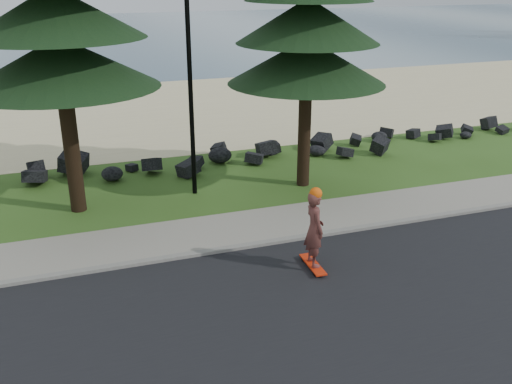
% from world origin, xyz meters
% --- Properties ---
extents(ground, '(160.00, 160.00, 0.00)m').
position_xyz_m(ground, '(0.00, 0.00, 0.00)').
color(ground, '#33561A').
rests_on(ground, ground).
extents(road, '(160.00, 7.00, 0.02)m').
position_xyz_m(road, '(0.00, -4.50, 0.01)').
color(road, black).
rests_on(road, ground).
extents(kerb, '(160.00, 0.20, 0.10)m').
position_xyz_m(kerb, '(0.00, -0.90, 0.05)').
color(kerb, gray).
rests_on(kerb, ground).
extents(sidewalk, '(160.00, 2.00, 0.08)m').
position_xyz_m(sidewalk, '(0.00, 0.20, 0.04)').
color(sidewalk, gray).
rests_on(sidewalk, ground).
extents(beach_sand, '(160.00, 15.00, 0.01)m').
position_xyz_m(beach_sand, '(0.00, 14.50, 0.01)').
color(beach_sand, beige).
rests_on(beach_sand, ground).
extents(ocean, '(160.00, 58.00, 0.01)m').
position_xyz_m(ocean, '(0.00, 51.00, 0.00)').
color(ocean, '#3A5B6F').
rests_on(ocean, ground).
extents(seawall_boulders, '(60.00, 2.40, 1.10)m').
position_xyz_m(seawall_boulders, '(0.00, 5.60, 0.00)').
color(seawall_boulders, black).
rests_on(seawall_boulders, ground).
extents(lamp_post, '(0.25, 0.14, 8.14)m').
position_xyz_m(lamp_post, '(0.00, 3.20, 4.13)').
color(lamp_post, black).
rests_on(lamp_post, ground).
extents(skateboarder, '(0.45, 1.09, 2.01)m').
position_xyz_m(skateboarder, '(1.51, -2.40, 1.01)').
color(skateboarder, red).
rests_on(skateboarder, ground).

